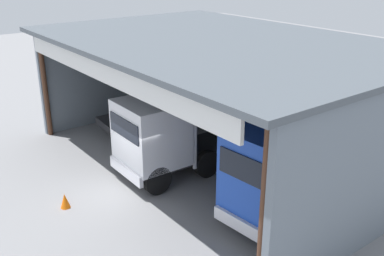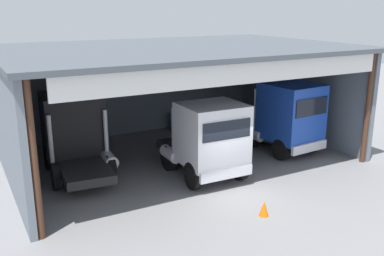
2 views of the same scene
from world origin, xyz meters
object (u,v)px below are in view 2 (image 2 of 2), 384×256
truck_black_center_right_bay (75,132)px  traffic_cone (264,209)px  truck_white_yard_outside (207,139)px  truck_blue_left_bay (287,116)px  oil_drum (99,132)px  tool_cart (179,122)px

truck_black_center_right_bay → traffic_cone: (4.66, -7.55, -1.57)m
truck_white_yard_outside → truck_blue_left_bay: bearing=-167.1°
truck_white_yard_outside → truck_blue_left_bay: truck_blue_left_bay is taller
oil_drum → tool_cart: tool_cart is taller
truck_blue_left_bay → oil_drum: bearing=-44.7°
truck_white_yard_outside → traffic_cone: bearing=90.4°
traffic_cone → truck_white_yard_outside: bearing=89.1°
tool_cart → truck_blue_left_bay: bearing=-65.6°
tool_cart → traffic_cone: bearing=-102.2°
truck_blue_left_bay → truck_black_center_right_bay: bearing=-17.9°
truck_white_yard_outside → oil_drum: truck_white_yard_outside is taller
traffic_cone → oil_drum: bearing=101.4°
truck_black_center_right_bay → traffic_cone: 9.01m
truck_blue_left_bay → traffic_cone: size_ratio=8.88×
truck_black_center_right_bay → traffic_cone: truck_black_center_right_bay is taller
truck_black_center_right_bay → truck_blue_left_bay: bearing=-9.0°
oil_drum → truck_blue_left_bay: bearing=-40.4°
oil_drum → tool_cart: size_ratio=0.93×
oil_drum → truck_white_yard_outside: bearing=-72.4°
tool_cart → oil_drum: bearing=177.1°
oil_drum → traffic_cone: oil_drum is taller
truck_black_center_right_bay → truck_white_yard_outside: (4.72, -3.50, -0.09)m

